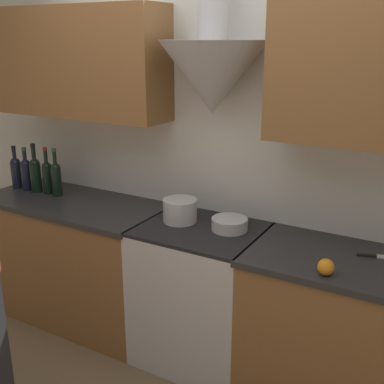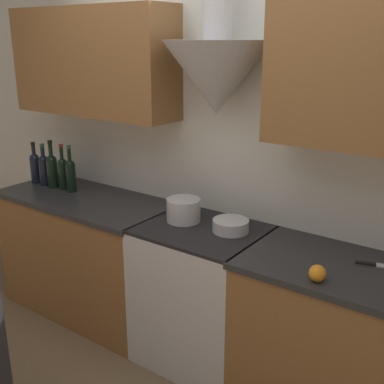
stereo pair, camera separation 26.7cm
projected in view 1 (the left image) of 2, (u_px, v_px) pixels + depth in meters
name	position (u px, v px, depth m)	size (l,w,h in m)	color
wall_back	(215.00, 122.00, 2.90)	(8.40, 0.61, 2.60)	silver
counter_left	(78.00, 259.00, 3.44)	(1.31, 0.62, 0.89)	brown
counter_right	(339.00, 335.00, 2.56)	(1.01, 0.62, 0.89)	brown
stove_range	(200.00, 294.00, 2.96)	(0.71, 0.60, 0.89)	silver
wine_bottle_0	(16.00, 171.00, 3.55)	(0.07, 0.07, 0.32)	black
wine_bottle_1	(26.00, 173.00, 3.50)	(0.08, 0.08, 0.32)	black
wine_bottle_2	(35.00, 173.00, 3.45)	(0.08, 0.08, 0.36)	black
wine_bottle_3	(47.00, 175.00, 3.42)	(0.07, 0.07, 0.34)	black
wine_bottle_4	(56.00, 177.00, 3.37)	(0.07, 0.07, 0.34)	black
stock_pot	(180.00, 210.00, 2.91)	(0.21, 0.21, 0.14)	silver
mixing_bowl	(230.00, 224.00, 2.79)	(0.21, 0.21, 0.07)	silver
orange_fruit	(326.00, 267.00, 2.26)	(0.08, 0.08, 0.08)	orange
chefs_knife	(383.00, 257.00, 2.44)	(0.25, 0.10, 0.01)	silver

